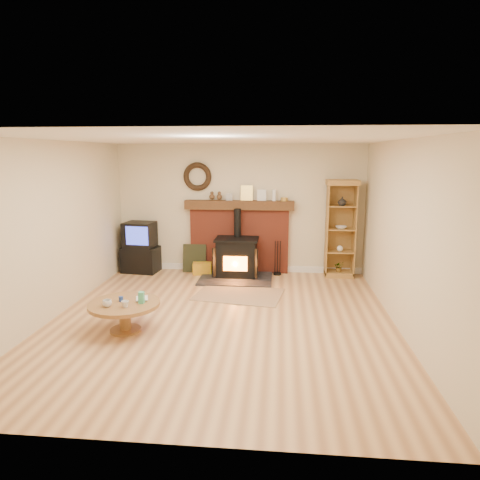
# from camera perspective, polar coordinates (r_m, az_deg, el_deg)

# --- Properties ---
(ground) EXTENTS (5.50, 5.50, 0.00)m
(ground) POSITION_cam_1_polar(r_m,az_deg,el_deg) (6.40, -2.45, -10.66)
(ground) COLOR #AA7347
(ground) RESTS_ON ground
(room_shell) EXTENTS (5.02, 5.52, 2.61)m
(room_shell) POSITION_cam_1_polar(r_m,az_deg,el_deg) (6.06, -2.64, 4.91)
(room_shell) COLOR beige
(room_shell) RESTS_ON ground
(chimney_breast) EXTENTS (2.20, 0.22, 1.78)m
(chimney_breast) POSITION_cam_1_polar(r_m,az_deg,el_deg) (8.72, -0.09, 0.87)
(chimney_breast) COLOR maroon
(chimney_breast) RESTS_ON ground
(wood_stove) EXTENTS (1.40, 1.00, 1.34)m
(wood_stove) POSITION_cam_1_polar(r_m,az_deg,el_deg) (8.43, -0.46, -2.43)
(wood_stove) COLOR black
(wood_stove) RESTS_ON ground
(area_rug) EXTENTS (1.60, 1.22, 0.01)m
(area_rug) POSITION_cam_1_polar(r_m,az_deg,el_deg) (7.48, -0.14, -7.25)
(area_rug) COLOR brown
(area_rug) RESTS_ON ground
(tv_unit) EXTENTS (0.76, 0.57, 1.04)m
(tv_unit) POSITION_cam_1_polar(r_m,az_deg,el_deg) (9.01, -13.14, -1.07)
(tv_unit) COLOR black
(tv_unit) RESTS_ON ground
(curio_cabinet) EXTENTS (0.61, 0.44, 1.91)m
(curio_cabinet) POSITION_cam_1_polar(r_m,az_deg,el_deg) (8.62, 13.23, 1.49)
(curio_cabinet) COLOR olive
(curio_cabinet) RESTS_ON ground
(firelog_box) EXTENTS (0.41, 0.29, 0.23)m
(firelog_box) POSITION_cam_1_polar(r_m,az_deg,el_deg) (8.72, -5.06, -3.80)
(firelog_box) COLOR #CDCF09
(firelog_box) RESTS_ON ground
(leaning_painting) EXTENTS (0.48, 0.13, 0.57)m
(leaning_painting) POSITION_cam_1_polar(r_m,az_deg,el_deg) (8.85, -6.08, -2.44)
(leaning_painting) COLOR black
(leaning_painting) RESTS_ON ground
(fire_tools) EXTENTS (0.16, 0.16, 0.70)m
(fire_tools) POSITION_cam_1_polar(r_m,az_deg,el_deg) (8.67, 5.00, -3.78)
(fire_tools) COLOR black
(fire_tools) RESTS_ON ground
(coffee_table) EXTENTS (0.97, 0.97, 0.57)m
(coffee_table) POSITION_cam_1_polar(r_m,az_deg,el_deg) (6.12, -15.16, -8.74)
(coffee_table) COLOR brown
(coffee_table) RESTS_ON ground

